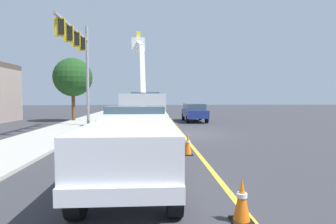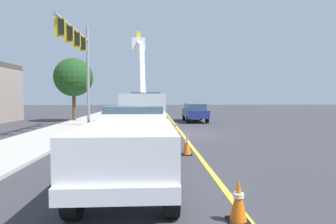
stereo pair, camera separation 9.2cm
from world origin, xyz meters
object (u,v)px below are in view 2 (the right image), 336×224
traffic_cone_leading (238,201)px  traffic_cone_trailing (168,120)px  traffic_cone_mid_rear (176,129)px  service_pickup_truck (130,144)px  utility_bucket_truck (145,108)px  traffic_signal_mast (79,52)px  traffic_cone_mid_front (187,144)px  passing_minivan (195,111)px

traffic_cone_leading → traffic_cone_trailing: 16.90m
traffic_cone_mid_rear → traffic_cone_trailing: (5.65, 0.15, 0.03)m
traffic_cone_mid_rear → service_pickup_truck: bearing=167.4°
utility_bucket_truck → traffic_signal_mast: traffic_signal_mast is taller
traffic_cone_mid_rear → traffic_signal_mast: bearing=64.4°
traffic_cone_leading → traffic_signal_mast: 16.51m
traffic_cone_mid_front → traffic_cone_trailing: 11.01m
traffic_cone_leading → traffic_cone_trailing: size_ratio=0.93×
traffic_cone_mid_rear → traffic_cone_trailing: size_ratio=0.94×
service_pickup_truck → utility_bucket_truck: bearing=-0.5°
traffic_cone_mid_rear → traffic_cone_leading: bearing=-179.3°
traffic_cone_leading → traffic_cone_mid_rear: size_ratio=0.99×
passing_minivan → traffic_cone_mid_rear: bearing=164.0°
traffic_cone_leading → traffic_cone_mid_front: 5.89m
passing_minivan → traffic_cone_mid_rear: (-9.26, 2.65, -0.56)m
traffic_cone_leading → traffic_cone_mid_front: traffic_cone_mid_front is taller
traffic_signal_mast → utility_bucket_truck: bearing=-102.8°
passing_minivan → traffic_cone_mid_rear: 9.65m
service_pickup_truck → passing_minivan: (18.35, -4.68, -0.15)m
utility_bucket_truck → traffic_signal_mast: bearing=77.2°
traffic_cone_mid_front → passing_minivan: bearing=-10.4°
traffic_cone_mid_front → traffic_cone_mid_rear: 5.37m
traffic_cone_mid_front → traffic_cone_trailing: traffic_cone_trailing is taller
service_pickup_truck → traffic_signal_mast: bearing=19.7°
traffic_cone_leading → passing_minivan: bearing=-7.0°
passing_minivan → traffic_cone_mid_front: (-14.63, 2.70, -0.54)m
utility_bucket_truck → traffic_cone_leading: (-13.30, -2.06, -1.20)m
passing_minivan → traffic_cone_mid_front: passing_minivan is taller
traffic_cone_trailing → traffic_cone_mid_rear: bearing=-178.5°
service_pickup_truck → passing_minivan: 18.94m
traffic_cone_trailing → passing_minivan: bearing=-37.7°
passing_minivan → traffic_cone_mid_front: bearing=169.6°
service_pickup_truck → traffic_cone_trailing: bearing=-7.3°
traffic_cone_leading → traffic_signal_mast: traffic_signal_mast is taller
traffic_cone_mid_rear → traffic_signal_mast: size_ratio=0.11×
traffic_cone_trailing → traffic_cone_mid_front: bearing=-179.5°
traffic_cone_leading → traffic_cone_mid_rear: bearing=0.7°
passing_minivan → utility_bucket_truck: bearing=147.7°
traffic_cone_trailing → traffic_signal_mast: traffic_signal_mast is taller
service_pickup_truck → traffic_cone_leading: size_ratio=6.78×
traffic_cone_leading → traffic_cone_trailing: bearing=1.0°
utility_bucket_truck → traffic_cone_mid_rear: utility_bucket_truck is taller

